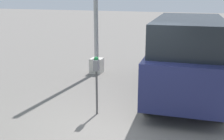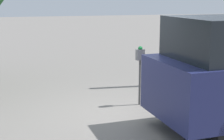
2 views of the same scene
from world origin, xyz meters
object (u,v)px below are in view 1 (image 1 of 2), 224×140
object	(u,v)px
parking_meter_near	(96,72)
parking_meter_far	(151,37)
parked_van	(187,55)
lamp_post	(96,15)

from	to	relation	value
parking_meter_near	parking_meter_far	xyz separation A→B (m)	(5.91, -0.18, 0.00)
parking_meter_near	parked_van	xyz separation A→B (m)	(2.05, -1.95, 0.13)
parking_meter_near	parked_van	distance (m)	2.83
parking_meter_near	parked_van	size ratio (longest dim) A/B	0.29
lamp_post	parked_van	size ratio (longest dim) A/B	1.29
parking_meter_far	parked_van	world-z (taller)	parked_van
lamp_post	parking_meter_far	bearing A→B (deg)	-32.91
parking_meter_far	lamp_post	distance (m)	3.08
lamp_post	parked_van	world-z (taller)	lamp_post
parking_meter_near	lamp_post	xyz separation A→B (m)	(3.48, 1.39, 1.06)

